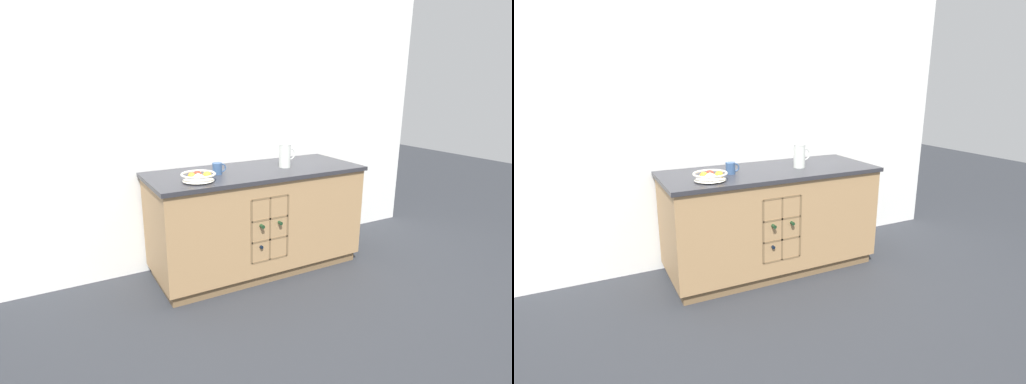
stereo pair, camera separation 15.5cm
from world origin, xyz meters
TOP-DOWN VIEW (x-y plane):
  - ground_plane at (0.00, 0.00)m, footprint 14.00×14.00m
  - back_wall at (0.00, 0.43)m, footprint 4.40×0.06m
  - kitchen_island at (-0.00, -0.00)m, footprint 1.90×0.77m
  - fruit_bowl at (-0.59, -0.16)m, footprint 0.27×0.27m
  - white_pitcher at (0.28, -0.03)m, footprint 0.17×0.11m
  - ceramic_mug at (-0.37, -0.01)m, footprint 0.12×0.08m

SIDE VIEW (x-z plane):
  - ground_plane at x=0.00m, z-range 0.00..0.00m
  - kitchen_island at x=0.00m, z-range 0.01..0.93m
  - fruit_bowl at x=-0.59m, z-range 0.93..1.01m
  - ceramic_mug at x=-0.37m, z-range 0.93..1.03m
  - white_pitcher at x=0.28m, z-range 0.93..1.14m
  - back_wall at x=0.00m, z-range 0.00..2.55m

